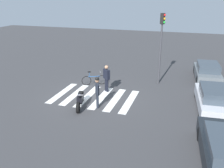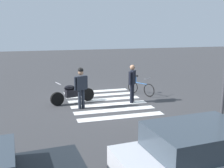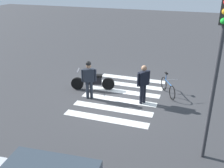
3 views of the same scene
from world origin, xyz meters
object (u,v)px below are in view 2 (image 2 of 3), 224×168
police_motorcycle (73,94)px  officer_by_motorcycle (81,85)px  leaning_bicycle (141,88)px  officer_on_foot (132,81)px  car_silver_sedan (203,154)px

police_motorcycle → officer_by_motorcycle: officer_by_motorcycle is taller
police_motorcycle → officer_by_motorcycle: (-0.22, 0.97, 0.60)m
police_motorcycle → leaning_bicycle: (-3.61, -0.58, -0.08)m
officer_on_foot → car_silver_sedan: (0.70, 6.55, -0.41)m
police_motorcycle → officer_on_foot: 2.81m
police_motorcycle → leaning_bicycle: 3.65m
police_motorcycle → car_silver_sedan: size_ratio=0.49×
leaning_bicycle → officer_on_foot: size_ratio=0.88×
police_motorcycle → officer_on_foot: officer_on_foot is taller
car_silver_sedan → officer_by_motorcycle: bearing=-74.5°
leaning_bicycle → car_silver_sedan: bearing=78.1°
car_silver_sedan → police_motorcycle: bearing=-74.8°
officer_by_motorcycle → car_silver_sedan: (-1.74, 6.26, -0.43)m
police_motorcycle → officer_by_motorcycle: size_ratio=1.17×
officer_by_motorcycle → police_motorcycle: bearing=-77.0°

